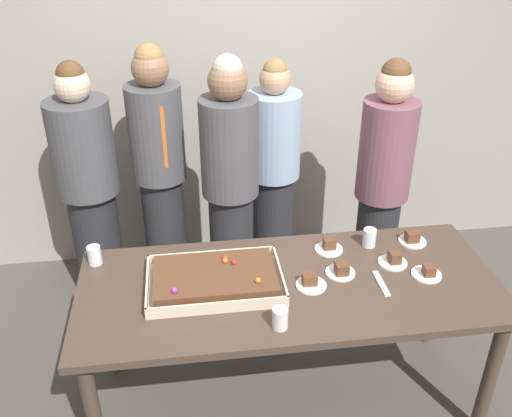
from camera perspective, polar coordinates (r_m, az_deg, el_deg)
The scene contains 19 objects.
ground_plane at distance 3.33m, azimuth 2.97°, elevation -18.42°, with size 12.00×12.00×0.00m, color #4C4742.
interior_back_panel at distance 3.93m, azimuth -0.79°, elevation 15.29°, with size 8.00×0.12×3.00m, color #9E998E.
party_table at distance 2.85m, azimuth 3.33°, elevation -8.97°, with size 2.06×0.85×0.79m.
sheet_cake at distance 2.77m, azimuth -4.17°, elevation -7.10°, with size 0.65×0.43×0.10m.
plated_slice_near_left at distance 2.87m, azimuth 8.56°, elevation -6.18°, with size 0.15×0.15×0.07m.
plated_slice_near_right at distance 2.78m, azimuth 5.50°, elevation -7.41°, with size 0.15×0.15×0.06m.
plated_slice_far_left at distance 3.20m, azimuth 15.47°, elevation -2.96°, with size 0.15×0.15×0.07m.
plated_slice_far_right at distance 2.96m, azimuth 16.88°, elevation -6.22°, with size 0.15×0.15×0.06m.
plated_slice_center_front at distance 3.05m, azimuth 7.38°, elevation -3.82°, with size 0.15×0.15×0.07m.
plated_slice_center_back at distance 3.00m, azimuth 13.69°, elevation -5.04°, with size 0.15×0.15×0.07m.
drink_cup_nearest at distance 2.52m, azimuth 2.45°, elevation -11.00°, with size 0.07×0.07×0.10m, color white.
drink_cup_middle at distance 3.10m, azimuth 11.36°, elevation -2.89°, with size 0.07×0.07×0.10m, color white.
drink_cup_far_end at distance 3.02m, azimuth -15.97°, elevation -4.55°, with size 0.07×0.07×0.10m, color white.
cake_server_utensil at distance 2.85m, azimuth 12.50°, elevation -7.37°, with size 0.03×0.20×0.01m, color silver.
person_serving_front at distance 3.57m, azimuth 12.58°, elevation 2.19°, with size 0.33×0.33×1.66m.
person_green_shirt_behind at distance 3.54m, azimuth -9.62°, elevation 3.05°, with size 0.33×0.33×1.74m.
person_striped_tie_right at distance 3.33m, azimuth -2.58°, elevation 1.48°, with size 0.33×0.33×1.73m.
person_far_right_suit at distance 3.75m, azimuth 1.76°, elevation 3.43°, with size 0.34×0.34×1.59m.
person_left_edge_reaching at distance 3.66m, azimuth -16.45°, elevation 1.84°, with size 0.38×0.38×1.65m.
Camera 1 is at (-0.46, -2.18, 2.48)m, focal length 39.70 mm.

